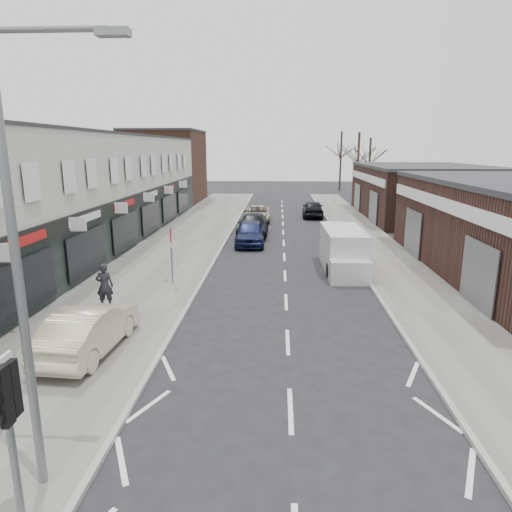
# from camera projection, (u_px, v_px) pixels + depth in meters

# --- Properties ---
(ground) EXTENTS (160.00, 160.00, 0.00)m
(ground) POSITION_uv_depth(u_px,v_px,m) (293.00, 466.00, 9.14)
(ground) COLOR black
(ground) RESTS_ON ground
(pavement_left) EXTENTS (5.50, 64.00, 0.12)m
(pavement_left) POSITION_uv_depth(u_px,v_px,m) (184.00, 241.00, 30.84)
(pavement_left) COLOR slate
(pavement_left) RESTS_ON ground
(pavement_right) EXTENTS (3.50, 64.00, 0.12)m
(pavement_right) POSITION_uv_depth(u_px,v_px,m) (370.00, 243.00, 30.22)
(pavement_right) COLOR slate
(pavement_right) RESTS_ON ground
(shop_terrace_left) EXTENTS (8.00, 41.00, 7.10)m
(shop_terrace_left) POSITION_uv_depth(u_px,v_px,m) (64.00, 192.00, 27.93)
(shop_terrace_left) COLOR beige
(shop_terrace_left) RESTS_ON ground
(brick_block_far) EXTENTS (8.00, 10.00, 8.00)m
(brick_block_far) POSITION_uv_depth(u_px,v_px,m) (166.00, 167.00, 52.60)
(brick_block_far) COLOR #4B2D20
(brick_block_far) RESTS_ON ground
(right_unit_far) EXTENTS (10.00, 16.00, 4.50)m
(right_unit_far) POSITION_uv_depth(u_px,v_px,m) (422.00, 193.00, 41.03)
(right_unit_far) COLOR #3D221C
(right_unit_far) RESTS_ON ground
(tree_far_a) EXTENTS (3.60, 3.60, 8.00)m
(tree_far_a) POSITION_uv_depth(u_px,v_px,m) (356.00, 200.00, 55.33)
(tree_far_a) COLOR #382D26
(tree_far_a) RESTS_ON ground
(tree_far_b) EXTENTS (3.60, 3.60, 7.50)m
(tree_far_b) POSITION_uv_depth(u_px,v_px,m) (368.00, 195.00, 61.04)
(tree_far_b) COLOR #382D26
(tree_far_b) RESTS_ON ground
(tree_far_c) EXTENTS (3.60, 3.60, 8.50)m
(tree_far_c) POSITION_uv_depth(u_px,v_px,m) (339.00, 191.00, 67.01)
(tree_far_c) COLOR #382D26
(tree_far_c) RESTS_ON ground
(traffic_light) EXTENTS (0.28, 0.60, 3.10)m
(traffic_light) POSITION_uv_depth(u_px,v_px,m) (6.00, 408.00, 6.84)
(traffic_light) COLOR slate
(traffic_light) RESTS_ON pavement_left
(street_lamp) EXTENTS (2.23, 0.22, 8.00)m
(street_lamp) POSITION_uv_depth(u_px,v_px,m) (25.00, 247.00, 7.52)
(street_lamp) COLOR slate
(street_lamp) RESTS_ON pavement_left
(warning_sign) EXTENTS (0.12, 0.80, 2.70)m
(warning_sign) POSITION_uv_depth(u_px,v_px,m) (172.00, 239.00, 20.55)
(warning_sign) COLOR slate
(warning_sign) RESTS_ON pavement_left
(white_van) EXTENTS (2.02, 5.53, 2.14)m
(white_van) POSITION_uv_depth(u_px,v_px,m) (343.00, 251.00, 23.59)
(white_van) COLOR silver
(white_van) RESTS_ON ground
(sedan_on_pavement) EXTENTS (1.81, 4.50, 1.45)m
(sedan_on_pavement) POSITION_uv_depth(u_px,v_px,m) (89.00, 329.00, 13.85)
(sedan_on_pavement) COLOR beige
(sedan_on_pavement) RESTS_ON pavement_left
(pedestrian) EXTENTS (0.70, 0.50, 1.79)m
(pedestrian) POSITION_uv_depth(u_px,v_px,m) (105.00, 286.00, 17.63)
(pedestrian) COLOR black
(pedestrian) RESTS_ON pavement_left
(parked_car_left_a) EXTENTS (1.95, 4.66, 1.58)m
(parked_car_left_a) POSITION_uv_depth(u_px,v_px,m) (250.00, 233.00, 29.84)
(parked_car_left_a) COLOR #141B40
(parked_car_left_a) RESTS_ON ground
(parked_car_left_b) EXTENTS (2.20, 5.30, 1.53)m
(parked_car_left_b) POSITION_uv_depth(u_px,v_px,m) (253.00, 225.00, 32.91)
(parked_car_left_b) COLOR black
(parked_car_left_b) RESTS_ON ground
(parked_car_left_c) EXTENTS (2.30, 4.81, 1.33)m
(parked_car_left_c) POSITION_uv_depth(u_px,v_px,m) (257.00, 214.00, 39.44)
(parked_car_left_c) COLOR #B7AB92
(parked_car_left_c) RESTS_ON ground
(parked_car_right_a) EXTENTS (1.73, 4.17, 1.34)m
(parked_car_right_a) POSITION_uv_depth(u_px,v_px,m) (335.00, 231.00, 31.15)
(parked_car_right_a) COLOR silver
(parked_car_right_a) RESTS_ON ground
(parked_car_right_b) EXTENTS (1.95, 4.60, 1.55)m
(parked_car_right_b) POSITION_uv_depth(u_px,v_px,m) (313.00, 209.00, 41.65)
(parked_car_right_b) COLOR black
(parked_car_right_b) RESTS_ON ground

